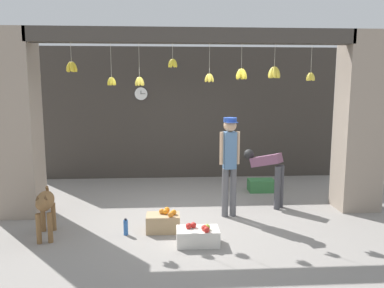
% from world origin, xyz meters
% --- Properties ---
extents(ground_plane, '(60.00, 60.00, 0.00)m').
position_xyz_m(ground_plane, '(0.00, 0.00, 0.00)').
color(ground_plane, gray).
extents(shop_back_wall, '(7.23, 0.12, 3.13)m').
position_xyz_m(shop_back_wall, '(0.00, 2.90, 1.56)').
color(shop_back_wall, '#38332D').
rests_on(shop_back_wall, ground_plane).
extents(shop_pillar_left, '(0.70, 0.60, 3.13)m').
position_xyz_m(shop_pillar_left, '(-2.96, 0.30, 1.56)').
color(shop_pillar_left, gray).
rests_on(shop_pillar_left, ground_plane).
extents(shop_pillar_right, '(0.70, 0.60, 3.13)m').
position_xyz_m(shop_pillar_right, '(2.96, 0.30, 1.56)').
color(shop_pillar_right, gray).
rests_on(shop_pillar_right, ground_plane).
extents(storefront_awning, '(5.33, 0.29, 0.94)m').
position_xyz_m(storefront_awning, '(0.01, 0.12, 2.95)').
color(storefront_awning, '#3D3833').
extents(dog, '(0.37, 0.91, 0.73)m').
position_xyz_m(dog, '(-2.20, -0.77, 0.50)').
color(dog, brown).
rests_on(dog, ground_plane).
extents(shopkeeper, '(0.34, 0.28, 1.69)m').
position_xyz_m(shopkeeper, '(0.61, -0.00, 1.00)').
color(shopkeeper, '#56565B').
rests_on(shopkeeper, ground_plane).
extents(worker_stooping, '(0.67, 0.62, 1.02)m').
position_xyz_m(worker_stooping, '(1.42, 0.51, 0.68)').
color(worker_stooping, '#424247').
rests_on(worker_stooping, ground_plane).
extents(fruit_crate_oranges, '(0.51, 0.33, 0.34)m').
position_xyz_m(fruit_crate_oranges, '(-0.50, -0.62, 0.14)').
color(fruit_crate_oranges, tan).
rests_on(fruit_crate_oranges, ground_plane).
extents(fruit_crate_apples, '(0.59, 0.36, 0.30)m').
position_xyz_m(fruit_crate_apples, '(-0.01, -1.14, 0.12)').
color(fruit_crate_apples, silver).
rests_on(fruit_crate_apples, ground_plane).
extents(produce_box_green, '(0.54, 0.35, 0.25)m').
position_xyz_m(produce_box_green, '(1.53, 1.50, 0.13)').
color(produce_box_green, '#387A42').
rests_on(produce_box_green, ground_plane).
extents(water_bottle, '(0.07, 0.07, 0.25)m').
position_xyz_m(water_bottle, '(-1.06, -0.74, 0.12)').
color(water_bottle, '#2D60AD').
rests_on(water_bottle, ground_plane).
extents(wall_clock, '(0.32, 0.03, 0.32)m').
position_xyz_m(wall_clock, '(-1.06, 2.83, 2.04)').
color(wall_clock, black).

